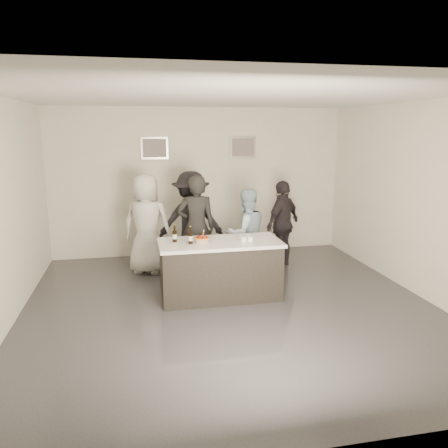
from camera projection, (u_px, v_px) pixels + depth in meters
The scene contains 19 objects.
floor at pixel (231, 307), 6.44m from camera, with size 6.00×6.00×0.00m, color #3D3D42.
ceiling at pixel (232, 96), 5.79m from camera, with size 6.00×6.00×0.00m, color white.
wall_back at pixel (200, 182), 8.99m from camera, with size 6.00×0.04×3.00m, color silver.
wall_front at pixel (318, 277), 3.24m from camera, with size 6.00×0.04×3.00m, color silver.
wall_left at pixel (0, 215), 5.53m from camera, with size 0.04×6.00×3.00m, color silver.
wall_right at pixel (421, 200), 6.70m from camera, with size 0.04×6.00×3.00m, color silver.
picture_left at pixel (154, 148), 8.63m from camera, with size 0.54×0.04×0.44m, color #B2B2B7.
picture_right at pixel (243, 147), 8.98m from camera, with size 0.54×0.04×0.44m, color #B2B2B7.
bar_counter at pixel (220, 269), 6.74m from camera, with size 1.86×0.86×0.90m, color white.
cake at pixel (202, 240), 6.55m from camera, with size 0.22×0.22×0.07m, color orange.
beer_bottle_a at pixel (175, 234), 6.57m from camera, with size 0.07×0.07×0.26m, color black.
beer_bottle_b at pixel (190, 235), 6.46m from camera, with size 0.07×0.07×0.26m, color black.
tumbler_cluster at pixel (246, 238), 6.67m from camera, with size 0.19×0.19×0.08m, color orange.
candles at pixel (200, 248), 6.23m from camera, with size 0.24×0.08×0.01m, color pink.
person_main_black at pixel (196, 227), 7.52m from camera, with size 0.66×0.44×1.82m, color black.
person_main_blue at pixel (246, 233), 7.61m from camera, with size 0.77×0.60×1.58m, color #AAC6DF.
person_guest_left at pixel (147, 224), 7.82m from camera, with size 0.88×0.57×1.81m, color silver.
person_guest_right at pixel (283, 224), 8.24m from camera, with size 0.96×0.40×1.64m, color #262228.
person_guest_back at pixel (191, 221), 8.01m from camera, with size 1.18×0.68×1.83m, color black.
Camera 1 is at (-1.31, -5.88, 2.58)m, focal length 35.00 mm.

